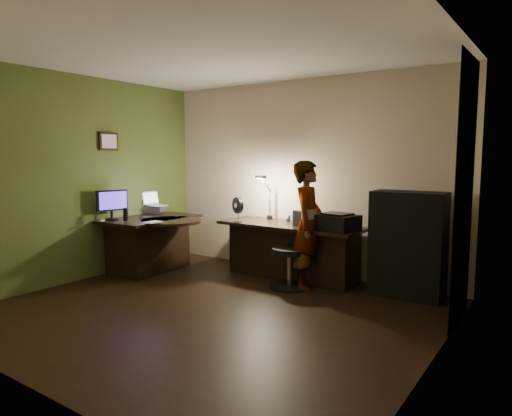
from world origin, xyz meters
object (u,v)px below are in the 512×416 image
Objects in this scene: monitor at (112,209)px; office_chair at (290,250)px; person at (308,225)px; desk_left at (151,244)px; desk_right at (290,251)px; cabinet at (408,244)px.

office_chair is (2.31, 0.88, -0.46)m from monitor.
person is at bearing 35.34° from monitor.
desk_left is 2.36m from person.
monitor is 2.51m from office_chair.
person is at bearing -29.91° from desk_right.
cabinet is 1.20m from person.
cabinet is at bearing 41.87° from office_chair.
office_chair is at bearing -161.47° from cabinet.
monitor is 2.69m from person.
desk_left is 1.08× the size of cabinet.
desk_right is at bearing 44.18° from monitor.
desk_right is 2.10× the size of office_chair.
monitor is at bearing -136.73° from office_chair.
monitor is (-3.63, -1.35, 0.31)m from cabinet.
monitor is at bearing -160.57° from cabinet.
person reaches higher than monitor.
desk_right is at bearing -176.89° from cabinet.
monitor reaches higher than office_chair.
person is (0.40, -0.24, 0.42)m from desk_right.
cabinet is (3.39, 0.87, 0.23)m from desk_left.
office_chair is 0.59× the size of person.
cabinet is at bearing 11.76° from desk_left.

